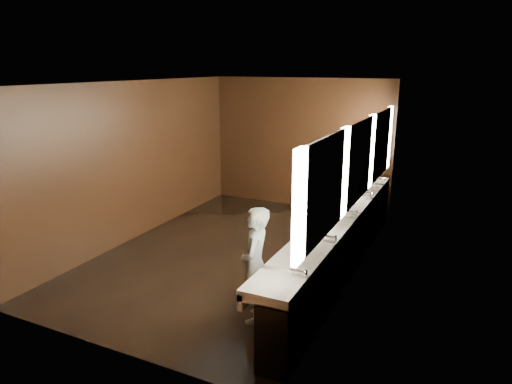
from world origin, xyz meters
The scene contains 10 objects.
floor centered at (0.00, 0.00, 0.00)m, with size 6.00×6.00×0.00m, color black.
ceiling centered at (0.00, 0.00, 2.80)m, with size 4.00×6.00×0.02m, color #2D2D2B.
wall_back centered at (0.00, 3.00, 1.40)m, with size 4.00×0.02×2.80m, color black.
wall_front centered at (0.00, -3.00, 1.40)m, with size 4.00×0.02×2.80m, color black.
wall_left centered at (-2.00, 0.00, 1.40)m, with size 0.02×6.00×2.80m, color black.
wall_right centered at (2.00, 0.00, 1.40)m, with size 0.02×6.00×2.80m, color black.
sink_counter centered at (1.79, 0.00, 0.50)m, with size 0.55×5.40×1.01m.
mirror_band centered at (1.98, 0.00, 1.75)m, with size 0.06×5.03×1.15m.
person centered at (1.19, -1.74, 0.73)m, with size 0.53×0.35×1.46m, color #99BBE5.
trash_bin centered at (1.58, -1.09, 0.27)m, with size 0.34×0.34×0.53m, color black.
Camera 1 is at (3.38, -6.29, 3.05)m, focal length 32.00 mm.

